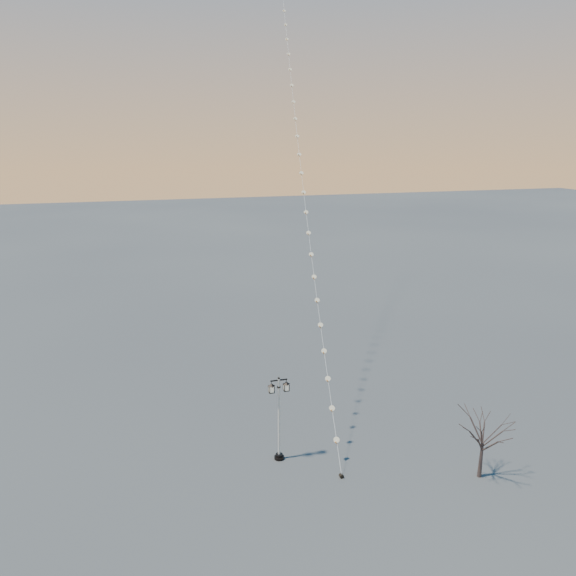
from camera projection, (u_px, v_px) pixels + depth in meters
name	position (u px, v px, depth m)	size (l,w,h in m)	color
ground	(352.00, 484.00, 29.31)	(300.00, 300.00, 0.00)	#424343
street_lamp	(279.00, 414.00, 30.91)	(1.31, 0.57, 5.17)	black
bare_tree	(484.00, 433.00, 29.30)	(2.31, 2.31, 3.83)	#342723
kite_train	(299.00, 128.00, 45.80)	(9.13, 43.23, 37.94)	black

